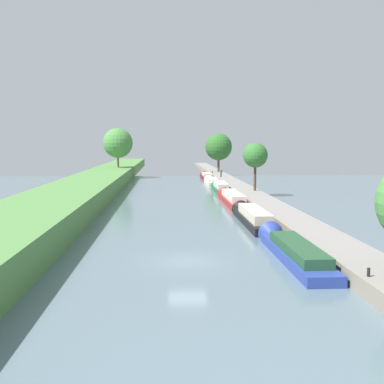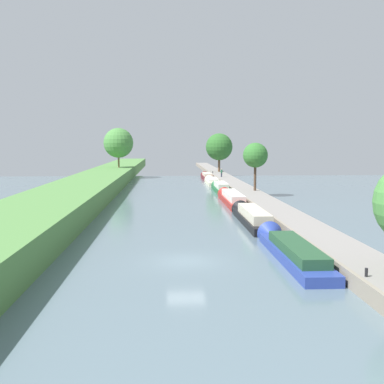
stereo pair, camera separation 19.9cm
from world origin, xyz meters
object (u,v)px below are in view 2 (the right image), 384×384
at_px(mooring_bollard_near, 366,272).
at_px(mooring_bollard_far, 213,172).
at_px(narrowboat_black, 251,216).
at_px(narrowboat_cream, 212,181).
at_px(narrowboat_red, 232,198).
at_px(person_walking, 221,173).
at_px(narrowboat_green, 220,187).
at_px(narrowboat_maroon, 207,176).
at_px(narrowboat_blue, 290,249).

height_order(mooring_bollard_near, mooring_bollard_far, same).
height_order(narrowboat_black, narrowboat_cream, narrowboat_black).
xyz_separation_m(narrowboat_red, person_walking, (2.54, 33.77, 1.15)).
height_order(narrowboat_green, person_walking, person_walking).
height_order(narrowboat_maroon, person_walking, person_walking).
height_order(narrowboat_blue, narrowboat_cream, narrowboat_cream).
bearing_deg(mooring_bollard_far, person_walking, -87.31).
distance_m(narrowboat_maroon, person_walking, 7.36).
bearing_deg(narrowboat_red, mooring_bollard_near, -86.94).
relative_size(narrowboat_cream, mooring_bollard_near, 25.39).
bearing_deg(narrowboat_cream, narrowboat_maroon, 89.49).
xyz_separation_m(person_walking, mooring_bollard_near, (-0.58, -70.44, -0.65)).
bearing_deg(narrowboat_red, mooring_bollard_far, 87.56).
relative_size(narrowboat_red, narrowboat_green, 1.33).
height_order(narrowboat_blue, narrowboat_red, narrowboat_red).
bearing_deg(person_walking, narrowboat_green, -97.01).
bearing_deg(narrowboat_green, person_walking, 82.99).
bearing_deg(narrowboat_maroon, narrowboat_cream, -90.51).
height_order(person_walking, mooring_bollard_near, person_walking).
bearing_deg(mooring_bollard_far, narrowboat_green, -93.21).
distance_m(person_walking, mooring_bollard_far, 12.30).
height_order(narrowboat_red, person_walking, person_walking).
xyz_separation_m(narrowboat_cream, narrowboat_maroon, (0.11, 12.92, 0.04)).
height_order(narrowboat_green, narrowboat_maroon, narrowboat_green).
distance_m(narrowboat_blue, narrowboat_green, 43.46).
bearing_deg(narrowboat_maroon, narrowboat_black, -90.25).
xyz_separation_m(narrowboat_blue, narrowboat_green, (0.06, 43.46, 0.10)).
xyz_separation_m(narrowboat_red, narrowboat_green, (0.21, 14.85, -0.02)).
bearing_deg(mooring_bollard_far, mooring_bollard_near, -90.00).
xyz_separation_m(narrowboat_black, narrowboat_cream, (0.13, 42.53, -0.10)).
bearing_deg(narrowboat_blue, person_walking, 87.81).
distance_m(narrowboat_blue, narrowboat_maroon, 69.23).
relative_size(narrowboat_blue, mooring_bollard_near, 30.57).
bearing_deg(narrowboat_green, narrowboat_red, -90.81).
bearing_deg(narrowboat_blue, narrowboat_maroon, 89.98).
xyz_separation_m(narrowboat_green, person_walking, (2.33, 18.91, 1.16)).
xyz_separation_m(narrowboat_green, mooring_bollard_near, (1.75, -51.53, 0.51)).
xyz_separation_m(narrowboat_blue, narrowboat_cream, (-0.09, 56.31, 0.01)).
relative_size(narrowboat_blue, narrowboat_maroon, 1.14).
distance_m(narrowboat_black, mooring_bollard_far, 60.90).
distance_m(narrowboat_blue, narrowboat_red, 28.61).
height_order(narrowboat_blue, narrowboat_green, narrowboat_green).
bearing_deg(narrowboat_cream, narrowboat_blue, -89.91).
distance_m(narrowboat_green, mooring_bollard_far, 31.24).
xyz_separation_m(narrowboat_green, narrowboat_maroon, (-0.04, 25.77, -0.06)).
bearing_deg(narrowboat_blue, narrowboat_black, 90.91).
distance_m(narrowboat_green, narrowboat_maroon, 25.77).
bearing_deg(narrowboat_black, narrowboat_cream, 89.82).
relative_size(narrowboat_blue, narrowboat_cream, 1.20).
distance_m(narrowboat_green, mooring_bollard_near, 51.56).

